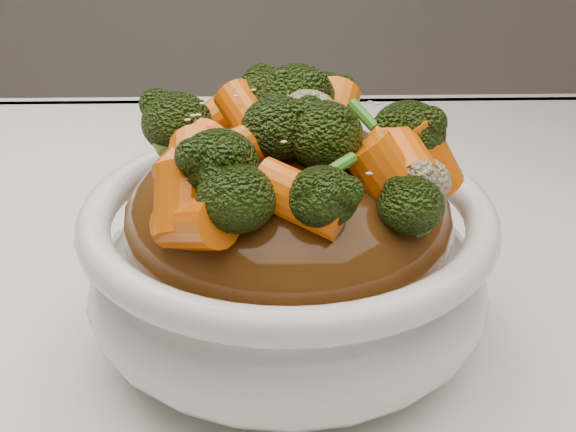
{
  "coord_description": "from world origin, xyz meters",
  "views": [
    {
      "loc": [
        0.03,
        -0.42,
        1.04
      ],
      "look_at": [
        0.04,
        -0.02,
        0.83
      ],
      "focal_mm": 50.0,
      "sensor_mm": 36.0,
      "label": 1
    }
  ],
  "objects": [
    {
      "name": "bowl",
      "position": [
        0.04,
        -0.02,
        0.8
      ],
      "size": [
        0.25,
        0.25,
        0.09
      ],
      "primitive_type": null,
      "rotation": [
        0.0,
        0.0,
        0.08
      ],
      "color": "white",
      "rests_on": "tablecloth"
    },
    {
      "name": "sauce_base",
      "position": [
        0.04,
        -0.02,
        0.83
      ],
      "size": [
        0.2,
        0.2,
        0.1
      ],
      "primitive_type": "ellipsoid",
      "rotation": [
        0.0,
        0.0,
        0.08
      ],
      "color": "#502A0D",
      "rests_on": "bowl"
    },
    {
      "name": "scallions",
      "position": [
        0.04,
        -0.02,
        0.9
      ],
      "size": [
        0.15,
        0.15,
        0.02
      ],
      "primitive_type": null,
      "rotation": [
        0.0,
        0.0,
        0.08
      ],
      "color": "#37841E",
      "rests_on": "sauce_base"
    },
    {
      "name": "cauliflower",
      "position": [
        0.04,
        -0.02,
        0.89
      ],
      "size": [
        0.2,
        0.2,
        0.04
      ],
      "primitive_type": null,
      "rotation": [
        0.0,
        0.0,
        0.08
      ],
      "color": "tan",
      "rests_on": "sauce_base"
    },
    {
      "name": "carrots",
      "position": [
        0.04,
        -0.02,
        0.89
      ],
      "size": [
        0.2,
        0.2,
        0.05
      ],
      "primitive_type": null,
      "rotation": [
        0.0,
        0.0,
        0.08
      ],
      "color": "#F06207",
      "rests_on": "sauce_base"
    },
    {
      "name": "sesame_seeds",
      "position": [
        0.04,
        -0.02,
        0.9
      ],
      "size": [
        0.18,
        0.18,
        0.01
      ],
      "primitive_type": null,
      "rotation": [
        0.0,
        0.0,
        0.08
      ],
      "color": "beige",
      "rests_on": "sauce_base"
    },
    {
      "name": "broccoli",
      "position": [
        0.04,
        -0.02,
        0.89
      ],
      "size": [
        0.2,
        0.2,
        0.05
      ],
      "primitive_type": null,
      "rotation": [
        0.0,
        0.0,
        0.08
      ],
      "color": "black",
      "rests_on": "sauce_base"
    },
    {
      "name": "tablecloth",
      "position": [
        0.0,
        0.0,
        0.73
      ],
      "size": [
        1.2,
        0.8,
        0.04
      ],
      "primitive_type": "cube",
      "color": "white",
      "rests_on": "dining_table"
    }
  ]
}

